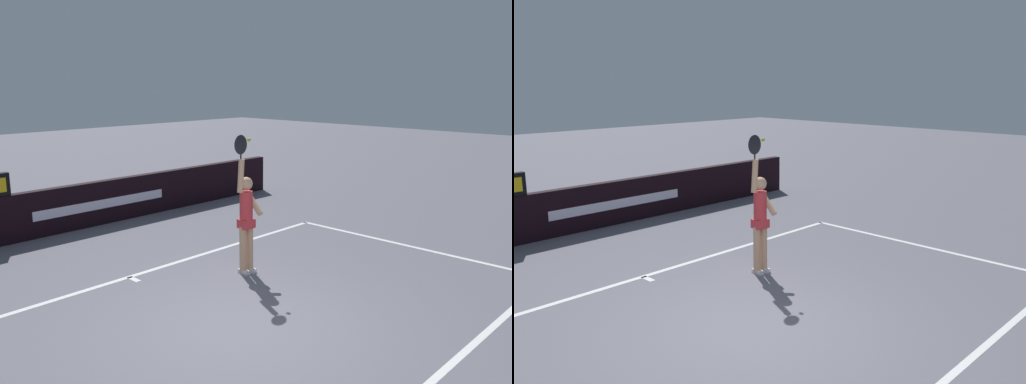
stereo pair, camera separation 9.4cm
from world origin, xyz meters
The scene contains 5 objects.
ground_plane centered at (0.00, 0.00, 0.00)m, with size 60.00×60.00×0.00m, color slate.
court_lines centered at (0.00, 0.24, 0.00)m, with size 10.25×5.53×0.00m.
back_wall centered at (0.00, 6.48, 0.53)m, with size 14.53×0.23×1.05m.
tennis_player centered at (1.61, 1.58, 1.05)m, with size 0.45×0.47×2.51m.
tennis_ball centered at (1.79, 1.68, 2.39)m, with size 0.07×0.07×0.07m.
Camera 2 is at (-4.89, -4.93, 3.44)m, focal length 37.48 mm.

